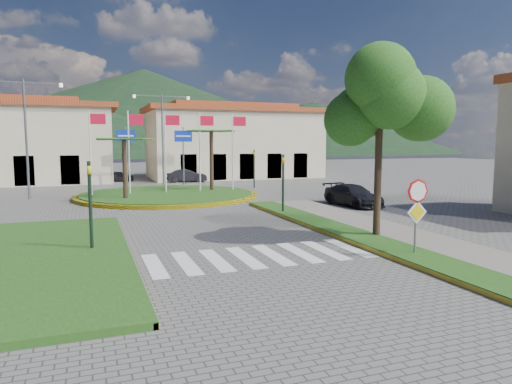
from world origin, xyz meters
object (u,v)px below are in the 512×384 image
object	(u,v)px
stop_sign	(417,205)
car_dark_b	(187,176)
white_van	(67,177)
car_dark_a	(118,176)
car_side_right	(353,195)
deciduous_tree	(380,108)
roundabout_island	(167,195)

from	to	relation	value
stop_sign	car_dark_b	distance (m)	31.63
white_van	car_dark_a	size ratio (longest dim) A/B	1.32
stop_sign	car_side_right	bearing A→B (deg)	66.92
stop_sign	white_van	world-z (taller)	stop_sign
car_dark_a	car_dark_b	distance (m)	6.89
deciduous_tree	roundabout_island	bearing A→B (deg)	107.91
car_dark_b	car_side_right	bearing A→B (deg)	-153.09
deciduous_tree	white_van	distance (m)	33.93
car_dark_b	car_side_right	distance (m)	20.88
roundabout_island	deciduous_tree	distance (m)	18.55
deciduous_tree	white_van	size ratio (longest dim) A/B	1.67
stop_sign	car_side_right	distance (m)	12.66
car_dark_a	car_side_right	size ratio (longest dim) A/B	0.70
roundabout_island	car_dark_b	xyz separation A→B (m)	(3.81, 11.55, 0.46)
roundabout_island	car_dark_b	distance (m)	12.17
car_dark_a	car_dark_b	world-z (taller)	car_dark_b
roundabout_island	white_van	world-z (taller)	roundabout_island
white_van	car_dark_b	size ratio (longest dim) A/B	1.06
deciduous_tree	white_van	xyz separation A→B (m)	(-12.53, 31.19, -4.61)
deciduous_tree	car_dark_b	distance (m)	28.96
roundabout_island	car_dark_a	size ratio (longest dim) A/B	4.12
stop_sign	car_dark_b	world-z (taller)	stop_sign
white_van	car_side_right	xyz separation A→B (m)	(16.87, -22.63, 0.08)
roundabout_island	car_dark_a	distance (m)	14.65
stop_sign	deciduous_tree	xyz separation A→B (m)	(0.60, 3.04, 3.38)
stop_sign	roundabout_island	bearing A→B (deg)	103.73
roundabout_island	white_van	size ratio (longest dim) A/B	3.12
roundabout_island	car_dark_b	size ratio (longest dim) A/B	3.31
car_side_right	stop_sign	bearing A→B (deg)	-118.46
roundabout_island	car_dark_a	world-z (taller)	roundabout_island
stop_sign	car_dark_a	bearing A→B (deg)	102.03
roundabout_island	deciduous_tree	xyz separation A→B (m)	(5.50, -17.00, 5.01)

